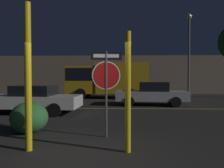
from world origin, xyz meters
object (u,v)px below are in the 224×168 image
at_px(yellow_pole_right, 128,92).
at_px(hedge_bush_2, 29,117).
at_px(delivery_truck, 106,78).
at_px(stop_sign, 106,76).
at_px(passing_car_2, 33,99).
at_px(passing_car_3, 152,94).
at_px(yellow_pole_left, 28,77).
at_px(street_lamp, 189,47).

xyz_separation_m(yellow_pole_right, hedge_bush_2, (-2.97, 1.62, -0.89)).
bearing_deg(delivery_truck, stop_sign, -172.39).
height_order(hedge_bush_2, delivery_truck, delivery_truck).
relative_size(passing_car_2, passing_car_3, 1.05).
distance_m(yellow_pole_left, yellow_pole_right, 2.33).
bearing_deg(passing_car_3, stop_sign, 165.64).
distance_m(delivery_truck, street_lamp, 7.26).
bearing_deg(yellow_pole_right, delivery_truck, 95.90).
relative_size(stop_sign, delivery_truck, 0.36).
relative_size(stop_sign, passing_car_3, 0.55).
height_order(delivery_truck, street_lamp, street_lamp).
xyz_separation_m(yellow_pole_left, yellow_pole_right, (2.31, -0.02, -0.34)).
distance_m(stop_sign, street_lamp, 13.54).
xyz_separation_m(passing_car_3, street_lamp, (3.66, 4.57, 3.49)).
bearing_deg(stop_sign, yellow_pole_right, -71.23).
bearing_deg(yellow_pole_right, stop_sign, 114.86).
bearing_deg(yellow_pole_right, passing_car_3, 78.31).
relative_size(yellow_pole_left, yellow_pole_right, 1.25).
bearing_deg(passing_car_2, yellow_pole_right, -137.57).
bearing_deg(passing_car_2, delivery_truck, -18.07).
bearing_deg(street_lamp, yellow_pole_right, -112.50).
bearing_deg(hedge_bush_2, delivery_truck, 81.98).
distance_m(stop_sign, passing_car_3, 7.75).
distance_m(yellow_pole_right, passing_car_2, 6.87).
distance_m(yellow_pole_left, passing_car_3, 9.50).
relative_size(yellow_pole_left, passing_car_2, 0.73).
relative_size(yellow_pole_right, passing_car_3, 0.61).
bearing_deg(hedge_bush_2, passing_car_3, 55.62).
height_order(passing_car_3, street_lamp, street_lamp).
xyz_separation_m(passing_car_2, delivery_truck, (3.00, 7.81, 0.95)).
bearing_deg(passing_car_2, yellow_pole_left, -155.84).
bearing_deg(delivery_truck, passing_car_2, 162.87).
xyz_separation_m(delivery_truck, street_lamp, (6.79, 0.03, 2.58)).
height_order(yellow_pole_left, street_lamp, street_lamp).
relative_size(delivery_truck, street_lamp, 0.99).
relative_size(hedge_bush_2, delivery_truck, 0.17).
distance_m(yellow_pole_left, hedge_bush_2, 2.13).
xyz_separation_m(stop_sign, yellow_pole_right, (0.57, -1.23, -0.36)).
bearing_deg(yellow_pole_left, yellow_pole_right, -0.57).
height_order(yellow_pole_right, passing_car_3, yellow_pole_right).
height_order(stop_sign, street_lamp, street_lamp).
height_order(stop_sign, passing_car_2, stop_sign).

